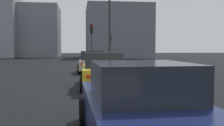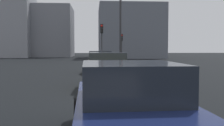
{
  "view_description": "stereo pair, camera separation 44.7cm",
  "coord_description": "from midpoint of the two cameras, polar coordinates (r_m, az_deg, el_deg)",
  "views": [
    {
      "loc": [
        -9.98,
        0.97,
        1.79
      ],
      "look_at": [
        -2.09,
        -0.02,
        1.33
      ],
      "focal_mm": 42.17,
      "sensor_mm": 36.0,
      "label": 1
    },
    {
      "loc": [
        -10.03,
        0.53,
        1.79
      ],
      "look_at": [
        -2.09,
        -0.02,
        1.33
      ],
      "focal_mm": 42.17,
      "sensor_mm": 36.0,
      "label": 2
    }
  ],
  "objects": [
    {
      "name": "car_yellow_second",
      "position": [
        11.96,
        0.04,
        -1.62
      ],
      "size": [
        4.61,
        2.08,
        1.58
      ],
      "rotation": [
        0.0,
        0.0,
        -0.02
      ],
      "color": "gold",
      "rests_on": "ground_plane"
    },
    {
      "name": "building_facade_center",
      "position": [
        55.04,
        -13.74,
        6.54
      ],
      "size": [
        10.58,
        10.34,
        9.92
      ],
      "primitive_type": "cube",
      "color": "slate",
      "rests_on": "ground_plane"
    },
    {
      "name": "car_beige_lead",
      "position": [
        19.18,
        -1.82,
        0.2
      ],
      "size": [
        4.11,
        2.1,
        1.55
      ],
      "rotation": [
        0.0,
        0.0,
        -0.04
      ],
      "color": "tan",
      "rests_on": "ground_plane"
    },
    {
      "name": "building_facade_left",
      "position": [
        48.43,
        4.07,
        6.66
      ],
      "size": [
        11.62,
        11.1,
        9.22
      ],
      "primitive_type": "cube",
      "color": "slate",
      "rests_on": "ground_plane"
    },
    {
      "name": "car_navy_third",
      "position": [
        4.79,
        6.33,
        -9.36
      ],
      "size": [
        4.32,
        2.15,
        1.54
      ],
      "rotation": [
        0.0,
        0.0,
        0.03
      ],
      "color": "#141E4C",
      "rests_on": "ground_plane"
    },
    {
      "name": "street_lamp_kerbside",
      "position": [
        30.83,
        2.19,
        8.27
      ],
      "size": [
        0.56,
        0.36,
        7.58
      ],
      "color": "#2D2D30",
      "rests_on": "ground_plane"
    },
    {
      "name": "street_lamp_far",
      "position": [
        29.57,
        2.35,
        9.49
      ],
      "size": [
        0.56,
        0.36,
        8.59
      ],
      "color": "#2D2D30",
      "rests_on": "ground_plane"
    },
    {
      "name": "traffic_light_near_right",
      "position": [
        26.01,
        -1.74,
        5.91
      ],
      "size": [
        0.32,
        0.28,
        4.12
      ],
      "rotation": [
        0.0,
        0.0,
        3.13
      ],
      "color": "#2D2D30",
      "rests_on": "ground_plane"
    },
    {
      "name": "traffic_light_near_left",
      "position": [
        34.2,
        2.49,
        4.65
      ],
      "size": [
        0.32,
        0.29,
        3.57
      ],
      "rotation": [
        0.0,
        0.0,
        3.11
      ],
      "color": "#2D2D30",
      "rests_on": "ground_plane"
    },
    {
      "name": "ground_plane",
      "position": [
        10.21,
        0.3,
        -7.35
      ],
      "size": [
        160.0,
        160.0,
        0.2
      ],
      "primitive_type": "cube",
      "color": "black"
    },
    {
      "name": "building_facade_right",
      "position": [
        53.35,
        -20.81,
        8.45
      ],
      "size": [
        8.1,
        7.9,
        13.5
      ],
      "primitive_type": "cube",
      "color": "gray",
      "rests_on": "ground_plane"
    }
  ]
}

